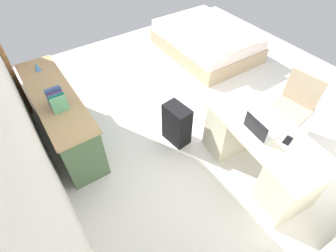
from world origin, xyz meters
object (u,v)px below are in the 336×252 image
(computer_mouse, at_px, (245,115))
(laptop, at_px, (259,129))
(credenza, at_px, (62,117))
(figurine_small, at_px, (37,67))
(suitcase_black, at_px, (177,124))
(desk, at_px, (259,152))
(bed, at_px, (207,41))
(cell_phone_near_laptop, at_px, (288,140))
(office_chair, at_px, (290,111))

(computer_mouse, bearing_deg, laptop, 170.98)
(credenza, relative_size, figurine_small, 16.36)
(computer_mouse, bearing_deg, figurine_small, 44.39)
(suitcase_black, relative_size, laptop, 1.75)
(desk, distance_m, laptop, 0.41)
(bed, bearing_deg, computer_mouse, 148.20)
(credenza, height_order, bed, credenza)
(computer_mouse, xyz_separation_m, cell_phone_near_laptop, (-0.51, -0.10, -0.01))
(credenza, xyz_separation_m, laptop, (-1.80, -1.60, 0.39))
(suitcase_black, height_order, computer_mouse, computer_mouse)
(laptop, height_order, computer_mouse, laptop)
(desk, height_order, laptop, laptop)
(laptop, bearing_deg, suitcase_black, 22.40)
(credenza, height_order, computer_mouse, credenza)
(credenza, xyz_separation_m, bed, (0.67, -3.04, -0.14))
(desk, bearing_deg, figurine_small, 34.89)
(credenza, relative_size, suitcase_black, 3.10)
(cell_phone_near_laptop, bearing_deg, laptop, 19.09)
(office_chair, relative_size, suitcase_black, 1.62)
(suitcase_black, relative_size, cell_phone_near_laptop, 4.27)
(laptop, distance_m, figurine_small, 2.87)
(office_chair, relative_size, laptop, 2.83)
(bed, distance_m, figurine_small, 3.10)
(credenza, bearing_deg, bed, -77.60)
(bed, bearing_deg, figurine_small, 91.51)
(credenza, bearing_deg, suitcase_black, -125.89)
(desk, distance_m, office_chair, 0.84)
(computer_mouse, bearing_deg, credenza, 53.53)
(suitcase_black, bearing_deg, desk, -160.42)
(laptop, bearing_deg, desk, -115.66)
(credenza, distance_m, computer_mouse, 2.30)
(office_chair, bearing_deg, computer_mouse, 84.54)
(office_chair, xyz_separation_m, credenza, (1.63, 2.51, -0.03))
(figurine_small, bearing_deg, office_chair, -131.41)
(office_chair, xyz_separation_m, suitcase_black, (0.74, 1.29, -0.13))
(desk, distance_m, computer_mouse, 0.47)
(desk, relative_size, bed, 0.79)
(office_chair, height_order, credenza, office_chair)
(credenza, relative_size, laptop, 5.41)
(suitcase_black, distance_m, figurine_small, 1.99)
(office_chair, distance_m, figurine_small, 3.37)
(credenza, bearing_deg, figurine_small, 0.15)
(office_chair, height_order, figurine_small, office_chair)
(suitcase_black, bearing_deg, cell_phone_near_laptop, -161.79)
(desk, bearing_deg, bed, -28.10)
(laptop, height_order, figurine_small, laptop)
(laptop, distance_m, cell_phone_near_laptop, 0.31)
(bed, height_order, suitcase_black, same)
(bed, bearing_deg, credenza, 102.40)
(desk, distance_m, suitcase_black, 1.08)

